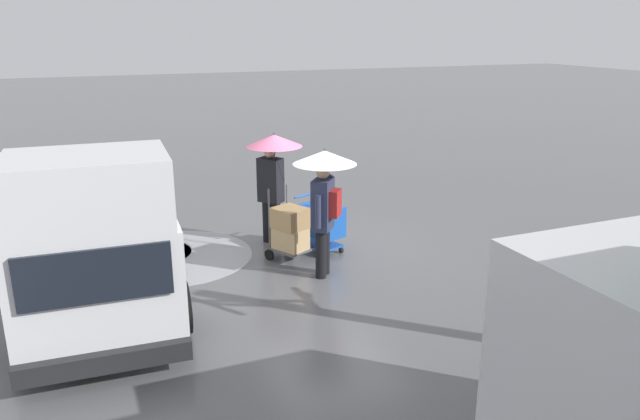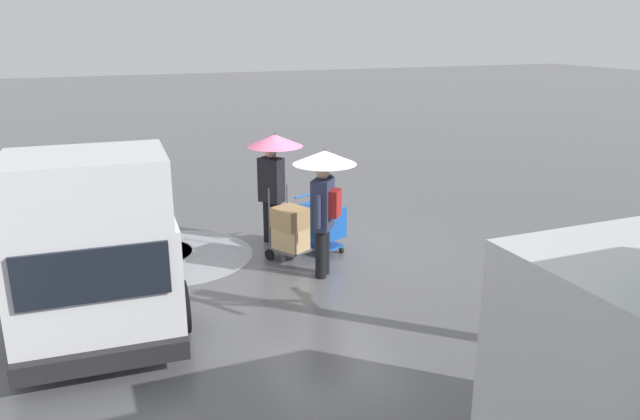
{
  "view_description": "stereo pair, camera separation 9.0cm",
  "coord_description": "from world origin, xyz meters",
  "px_view_note": "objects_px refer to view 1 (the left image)",
  "views": [
    {
      "loc": [
        4.12,
        9.62,
        4.02
      ],
      "look_at": [
        0.49,
        0.58,
        1.05
      ],
      "focal_mm": 34.04,
      "sensor_mm": 36.0,
      "label": 1
    },
    {
      "loc": [
        4.04,
        9.65,
        4.02
      ],
      "look_at": [
        0.49,
        0.58,
        1.05
      ],
      "focal_mm": 34.04,
      "sensor_mm": 36.0,
      "label": 2
    }
  ],
  "objects_px": {
    "shopping_cart_vendor": "(322,222)",
    "hand_dolly_boxes": "(290,229)",
    "cargo_van_parked_right": "(97,228)",
    "pedestrian_pink_side": "(273,162)",
    "pedestrian_black_side": "(324,184)"
  },
  "relations": [
    {
      "from": "shopping_cart_vendor",
      "to": "hand_dolly_boxes",
      "type": "relative_size",
      "value": 0.79
    },
    {
      "from": "cargo_van_parked_right",
      "to": "pedestrian_pink_side",
      "type": "relative_size",
      "value": 2.52
    },
    {
      "from": "cargo_van_parked_right",
      "to": "shopping_cart_vendor",
      "type": "distance_m",
      "value": 4.0
    },
    {
      "from": "cargo_van_parked_right",
      "to": "hand_dolly_boxes",
      "type": "relative_size",
      "value": 4.11
    },
    {
      "from": "cargo_van_parked_right",
      "to": "shopping_cart_vendor",
      "type": "xyz_separation_m",
      "value": [
        -3.87,
        -0.78,
        -0.61
      ]
    },
    {
      "from": "cargo_van_parked_right",
      "to": "pedestrian_black_side",
      "type": "height_order",
      "value": "cargo_van_parked_right"
    },
    {
      "from": "cargo_van_parked_right",
      "to": "pedestrian_pink_side",
      "type": "bearing_deg",
      "value": -154.07
    },
    {
      "from": "cargo_van_parked_right",
      "to": "pedestrian_black_side",
      "type": "bearing_deg",
      "value": 176.16
    },
    {
      "from": "pedestrian_black_side",
      "to": "hand_dolly_boxes",
      "type": "bearing_deg",
      "value": -67.55
    },
    {
      "from": "shopping_cart_vendor",
      "to": "hand_dolly_boxes",
      "type": "distance_m",
      "value": 0.73
    },
    {
      "from": "pedestrian_pink_side",
      "to": "pedestrian_black_side",
      "type": "xyz_separation_m",
      "value": [
        -0.31,
        1.79,
        -0.01
      ]
    },
    {
      "from": "shopping_cart_vendor",
      "to": "pedestrian_pink_side",
      "type": "bearing_deg",
      "value": -49.1
    },
    {
      "from": "hand_dolly_boxes",
      "to": "pedestrian_pink_side",
      "type": "relative_size",
      "value": 0.61
    },
    {
      "from": "shopping_cart_vendor",
      "to": "pedestrian_pink_side",
      "type": "distance_m",
      "value": 1.44
    },
    {
      "from": "shopping_cart_vendor",
      "to": "pedestrian_black_side",
      "type": "relative_size",
      "value": 0.49
    }
  ]
}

